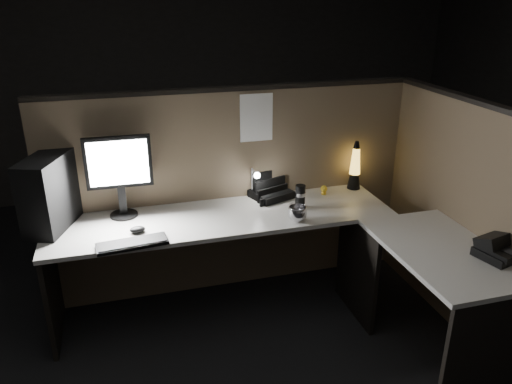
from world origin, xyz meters
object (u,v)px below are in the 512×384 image
object	(u,v)px
desk_phone	(498,248)
pc_tower	(49,193)
lava_lamp	(355,169)
monitor	(119,169)
keyboard	(132,244)

from	to	relation	value
desk_phone	pc_tower	bearing A→B (deg)	141.74
lava_lamp	monitor	bearing A→B (deg)	-179.06
keyboard	lava_lamp	bearing A→B (deg)	10.05
pc_tower	monitor	size ratio (longest dim) A/B	0.85
monitor	desk_phone	distance (m)	2.34
pc_tower	desk_phone	distance (m)	2.69
pc_tower	keyboard	size ratio (longest dim) A/B	1.12
monitor	desk_phone	size ratio (longest dim) A/B	1.98
keyboard	desk_phone	size ratio (longest dim) A/B	1.51
keyboard	pc_tower	bearing A→B (deg)	133.78
keyboard	lava_lamp	xyz separation A→B (m)	(1.67, 0.48, 0.14)
pc_tower	monitor	xyz separation A→B (m)	(0.43, 0.06, 0.10)
pc_tower	desk_phone	bearing A→B (deg)	-3.49
pc_tower	lava_lamp	size ratio (longest dim) A/B	1.26
keyboard	lava_lamp	distance (m)	1.75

